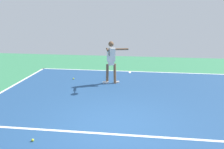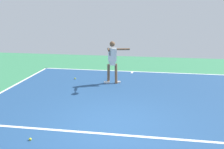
% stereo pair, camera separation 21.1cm
% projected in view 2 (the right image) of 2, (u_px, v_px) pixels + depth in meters
% --- Properties ---
extents(ground_plane, '(21.18, 21.18, 0.00)m').
position_uv_depth(ground_plane, '(112.00, 126.00, 7.05)').
color(ground_plane, '#388456').
extents(court_surface, '(9.26, 12.77, 0.00)m').
position_uv_depth(court_surface, '(112.00, 126.00, 7.05)').
color(court_surface, navy).
rests_on(court_surface, ground_plane).
extents(court_line_baseline_near, '(9.26, 0.10, 0.01)m').
position_uv_depth(court_line_baseline_near, '(132.00, 71.00, 13.11)').
color(court_line_baseline_near, white).
rests_on(court_line_baseline_near, ground_plane).
extents(court_line_service, '(6.94, 0.10, 0.01)m').
position_uv_depth(court_line_service, '(108.00, 134.00, 6.58)').
color(court_line_service, white).
rests_on(court_line_service, ground_plane).
extents(court_line_centre_mark, '(0.10, 0.30, 0.01)m').
position_uv_depth(court_line_centre_mark, '(132.00, 72.00, 12.92)').
color(court_line_centre_mark, white).
rests_on(court_line_centre_mark, ground_plane).
extents(tennis_player, '(1.06, 1.28, 1.78)m').
position_uv_depth(tennis_player, '(113.00, 59.00, 10.80)').
color(tennis_player, brown).
rests_on(tennis_player, ground_plane).
extents(tennis_ball_near_player, '(0.07, 0.07, 0.07)m').
position_uv_depth(tennis_ball_near_player, '(30.00, 139.00, 6.26)').
color(tennis_ball_near_player, yellow).
rests_on(tennis_ball_near_player, ground_plane).
extents(tennis_ball_near_service_line, '(0.07, 0.07, 0.07)m').
position_uv_depth(tennis_ball_near_service_line, '(75.00, 78.00, 11.68)').
color(tennis_ball_near_service_line, '#CCE033').
rests_on(tennis_ball_near_service_line, ground_plane).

